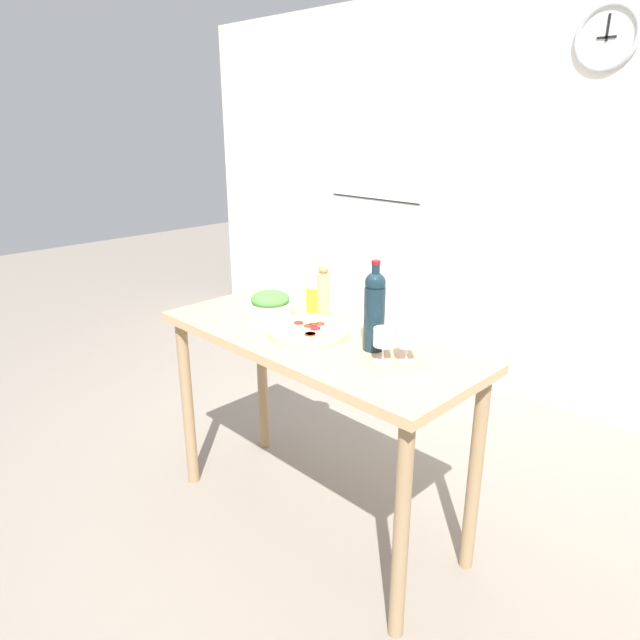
{
  "coord_description": "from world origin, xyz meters",
  "views": [
    {
      "loc": [
        1.6,
        -1.57,
        1.79
      ],
      "look_at": [
        0.0,
        0.03,
        0.99
      ],
      "focal_mm": 32.0,
      "sensor_mm": 36.0,
      "label": 1
    }
  ],
  "objects_px": {
    "wine_bottle": "(374,309)",
    "pepper_mill": "(323,292)",
    "refrigerator": "(401,253)",
    "salt_canister": "(314,298)",
    "wine_glass_far": "(407,339)",
    "salad_bowl": "(270,305)",
    "wine_glass_near": "(383,339)",
    "homemade_pizza": "(309,331)"
  },
  "relations": [
    {
      "from": "wine_bottle",
      "to": "pepper_mill",
      "type": "height_order",
      "value": "wine_bottle"
    },
    {
      "from": "salad_bowl",
      "to": "wine_bottle",
      "type": "bearing_deg",
      "value": 2.79
    },
    {
      "from": "pepper_mill",
      "to": "salt_canister",
      "type": "height_order",
      "value": "pepper_mill"
    },
    {
      "from": "pepper_mill",
      "to": "homemade_pizza",
      "type": "height_order",
      "value": "pepper_mill"
    },
    {
      "from": "wine_glass_near",
      "to": "salad_bowl",
      "type": "relative_size",
      "value": 0.64
    },
    {
      "from": "refrigerator",
      "to": "salt_canister",
      "type": "bearing_deg",
      "value": -69.2
    },
    {
      "from": "wine_bottle",
      "to": "salad_bowl",
      "type": "height_order",
      "value": "wine_bottle"
    },
    {
      "from": "wine_bottle",
      "to": "wine_glass_far",
      "type": "xyz_separation_m",
      "value": [
        0.17,
        -0.01,
        -0.08
      ]
    },
    {
      "from": "refrigerator",
      "to": "wine_bottle",
      "type": "distance_m",
      "value": 1.84
    },
    {
      "from": "salad_bowl",
      "to": "homemade_pizza",
      "type": "relative_size",
      "value": 0.61
    },
    {
      "from": "wine_bottle",
      "to": "salt_canister",
      "type": "bearing_deg",
      "value": 161.56
    },
    {
      "from": "wine_glass_near",
      "to": "homemade_pizza",
      "type": "distance_m",
      "value": 0.4
    },
    {
      "from": "refrigerator",
      "to": "pepper_mill",
      "type": "xyz_separation_m",
      "value": [
        0.61,
        -1.38,
        0.14
      ]
    },
    {
      "from": "pepper_mill",
      "to": "salt_canister",
      "type": "bearing_deg",
      "value": 160.9
    },
    {
      "from": "wine_glass_near",
      "to": "homemade_pizza",
      "type": "height_order",
      "value": "wine_glass_near"
    },
    {
      "from": "wine_glass_far",
      "to": "salad_bowl",
      "type": "height_order",
      "value": "wine_glass_far"
    },
    {
      "from": "wine_bottle",
      "to": "homemade_pizza",
      "type": "distance_m",
      "value": 0.34
    },
    {
      "from": "wine_glass_far",
      "to": "homemade_pizza",
      "type": "distance_m",
      "value": 0.47
    },
    {
      "from": "pepper_mill",
      "to": "salad_bowl",
      "type": "height_order",
      "value": "pepper_mill"
    },
    {
      "from": "wine_glass_far",
      "to": "salad_bowl",
      "type": "bearing_deg",
      "value": -178.41
    },
    {
      "from": "refrigerator",
      "to": "wine_glass_far",
      "type": "xyz_separation_m",
      "value": [
        1.18,
        -1.53,
        0.11
      ]
    },
    {
      "from": "refrigerator",
      "to": "salad_bowl",
      "type": "xyz_separation_m",
      "value": [
        0.43,
        -1.55,
        0.08
      ]
    },
    {
      "from": "wine_glass_near",
      "to": "pepper_mill",
      "type": "distance_m",
      "value": 0.55
    },
    {
      "from": "wine_bottle",
      "to": "salad_bowl",
      "type": "distance_m",
      "value": 0.6
    },
    {
      "from": "pepper_mill",
      "to": "salad_bowl",
      "type": "distance_m",
      "value": 0.25
    },
    {
      "from": "wine_glass_far",
      "to": "homemade_pizza",
      "type": "bearing_deg",
      "value": -172.45
    },
    {
      "from": "refrigerator",
      "to": "pepper_mill",
      "type": "bearing_deg",
      "value": -66.3
    },
    {
      "from": "salad_bowl",
      "to": "salt_canister",
      "type": "distance_m",
      "value": 0.21
    },
    {
      "from": "wine_bottle",
      "to": "pepper_mill",
      "type": "xyz_separation_m",
      "value": [
        -0.41,
        0.14,
        -0.05
      ]
    },
    {
      "from": "salad_bowl",
      "to": "salt_canister",
      "type": "height_order",
      "value": "salt_canister"
    },
    {
      "from": "refrigerator",
      "to": "salad_bowl",
      "type": "relative_size",
      "value": 8.76
    },
    {
      "from": "homemade_pizza",
      "to": "wine_glass_near",
      "type": "bearing_deg",
      "value": 0.42
    },
    {
      "from": "wine_glass_far",
      "to": "salt_canister",
      "type": "bearing_deg",
      "value": 165.29
    },
    {
      "from": "refrigerator",
      "to": "salt_canister",
      "type": "relative_size",
      "value": 13.96
    },
    {
      "from": "pepper_mill",
      "to": "wine_glass_near",
      "type": "bearing_deg",
      "value": -21.51
    },
    {
      "from": "refrigerator",
      "to": "salt_canister",
      "type": "distance_m",
      "value": 1.45
    },
    {
      "from": "wine_glass_near",
      "to": "pepper_mill",
      "type": "xyz_separation_m",
      "value": [
        -0.51,
        0.2,
        0.03
      ]
    },
    {
      "from": "wine_glass_near",
      "to": "salt_canister",
      "type": "distance_m",
      "value": 0.65
    },
    {
      "from": "pepper_mill",
      "to": "salad_bowl",
      "type": "bearing_deg",
      "value": -137.46
    },
    {
      "from": "refrigerator",
      "to": "homemade_pizza",
      "type": "relative_size",
      "value": 5.32
    },
    {
      "from": "wine_bottle",
      "to": "salad_bowl",
      "type": "bearing_deg",
      "value": -177.21
    },
    {
      "from": "salt_canister",
      "to": "wine_glass_near",
      "type": "bearing_deg",
      "value": -21.14
    }
  ]
}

